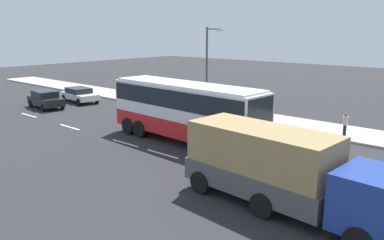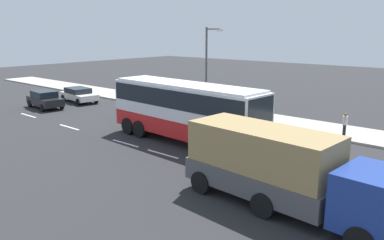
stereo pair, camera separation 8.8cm
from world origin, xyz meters
TOP-DOWN VIEW (x-y plane):
  - ground_plane at (0.00, 0.00)m, footprint 120.00×120.00m
  - sidewalk_curb at (0.00, 8.28)m, footprint 80.00×4.00m
  - lane_centreline at (-3.45, -2.72)m, footprint 27.89×0.16m
  - coach_bus at (-0.39, -0.16)m, footprint 10.89×3.16m
  - cargo_truck at (8.31, -4.45)m, footprint 8.61×3.18m
  - car_silver_hatch at (-7.77, 3.23)m, footprint 4.54×2.23m
  - car_white_minivan at (-17.44, 3.51)m, footprint 4.65×2.46m
  - car_black_sedan at (-17.09, -0.19)m, footprint 4.25×2.28m
  - pedestrian_near_curb at (6.70, 7.15)m, footprint 0.32×0.32m
  - street_lamp at (-4.08, 6.68)m, footprint 1.56×0.24m

SIDE VIEW (x-z plane):
  - ground_plane at x=0.00m, z-range 0.00..0.00m
  - lane_centreline at x=-3.45m, z-range 0.00..0.01m
  - sidewalk_curb at x=0.00m, z-range 0.00..0.15m
  - car_white_minivan at x=-17.44m, z-range 0.06..1.42m
  - car_black_sedan at x=-17.09m, z-range 0.04..1.58m
  - car_silver_hatch at x=-7.77m, z-range 0.04..1.62m
  - pedestrian_near_curb at x=6.70m, z-range 0.25..1.77m
  - cargo_truck at x=8.31m, z-range 0.12..3.15m
  - coach_bus at x=-0.39m, z-range 0.43..4.10m
  - street_lamp at x=-4.08m, z-range 0.64..7.51m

